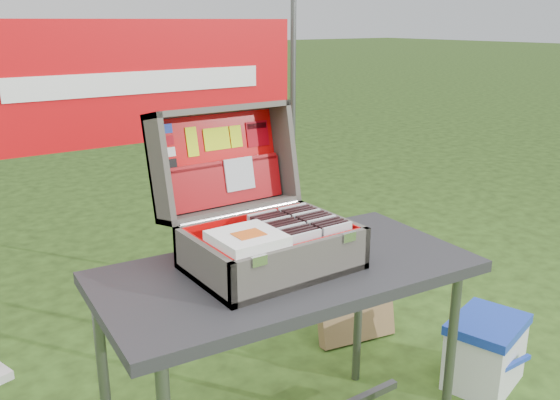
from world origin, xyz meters
TOP-DOWN VIEW (x-y plane):
  - table at (0.02, -0.01)m, footprint 1.30×0.72m
  - table_top at (0.02, -0.01)m, footprint 1.30×0.72m
  - table_leg_fr at (0.59, -0.27)m, footprint 0.04×0.04m
  - table_leg_bl at (-0.55, 0.24)m, footprint 0.04×0.04m
  - table_leg_br at (0.59, 0.24)m, footprint 0.04×0.04m
  - suitcase at (-0.03, 0.07)m, footprint 0.53×0.54m
  - suitcase_base_bottom at (-0.03, 0.01)m, footprint 0.53×0.38m
  - suitcase_base_wall_front at (-0.03, -0.17)m, footprint 0.53×0.02m
  - suitcase_base_wall_back at (-0.03, 0.18)m, footprint 0.53×0.02m
  - suitcase_base_wall_left at (-0.28, 0.01)m, footprint 0.02×0.38m
  - suitcase_base_wall_right at (0.22, 0.01)m, footprint 0.02×0.38m
  - suitcase_liner_floor at (-0.03, 0.01)m, footprint 0.48×0.33m
  - suitcase_latch_left at (-0.20, -0.18)m, footprint 0.05×0.01m
  - suitcase_latch_right at (0.14, -0.18)m, footprint 0.05×0.01m
  - suitcase_hinge at (-0.03, 0.19)m, footprint 0.47×0.02m
  - suitcase_lid_back at (-0.03, 0.36)m, footprint 0.53×0.09m
  - suitcase_lid_rim_far at (-0.03, 0.34)m, footprint 0.53×0.14m
  - suitcase_lid_rim_near at (-0.03, 0.27)m, footprint 0.53×0.14m
  - suitcase_lid_rim_left at (-0.28, 0.30)m, footprint 0.02×0.21m
  - suitcase_lid_rim_right at (0.22, 0.30)m, footprint 0.02×0.21m
  - suitcase_lid_liner at (-0.03, 0.35)m, footprint 0.48×0.07m
  - suitcase_liner_wall_front at (-0.03, -0.16)m, footprint 0.48×0.01m
  - suitcase_liner_wall_back at (-0.03, 0.17)m, footprint 0.48×0.01m
  - suitcase_liner_wall_left at (-0.27, 0.01)m, footprint 0.01×0.33m
  - suitcase_liner_wall_right at (0.21, 0.01)m, footprint 0.01×0.33m
  - suitcase_lid_pocket at (-0.03, 0.31)m, footprint 0.46×0.06m
  - suitcase_pocket_edge at (-0.03, 0.32)m, footprint 0.45×0.02m
  - suitcase_pocket_cd at (0.03, 0.30)m, footprint 0.12×0.03m
  - lid_sticker_cc_a at (-0.22, 0.37)m, footprint 0.05×0.01m
  - lid_sticker_cc_b at (-0.22, 0.36)m, footprint 0.05×0.01m
  - lid_sticker_cc_c at (-0.22, 0.35)m, footprint 0.05×0.01m
  - lid_sticker_cc_d at (-0.22, 0.34)m, footprint 0.05×0.01m
  - lid_card_neon_tall at (-0.13, 0.36)m, footprint 0.04×0.02m
  - lid_card_neon_main at (-0.03, 0.36)m, footprint 0.10×0.02m
  - lid_card_neon_small at (0.05, 0.36)m, footprint 0.05×0.02m
  - lid_sticker_band at (0.14, 0.36)m, footprint 0.09×0.02m
  - lid_sticker_band_bar at (0.14, 0.36)m, footprint 0.08×0.01m
  - cd_left_0 at (0.00, -0.14)m, footprint 0.12×0.01m
  - cd_left_1 at (0.00, -0.11)m, footprint 0.12×0.01m
  - cd_left_2 at (0.00, -0.09)m, footprint 0.12×0.01m
  - cd_left_3 at (0.00, -0.07)m, footprint 0.12×0.01m
  - cd_left_4 at (0.00, -0.05)m, footprint 0.12×0.01m
  - cd_left_5 at (0.00, -0.03)m, footprint 0.12×0.01m
  - cd_left_6 at (0.00, -0.01)m, footprint 0.12×0.01m
  - cd_left_7 at (0.00, 0.01)m, footprint 0.12×0.01m
  - cd_left_8 at (0.00, 0.03)m, footprint 0.12×0.01m
  - cd_left_9 at (0.00, 0.05)m, footprint 0.12×0.01m
  - cd_left_10 at (0.00, 0.07)m, footprint 0.12×0.01m
  - cd_left_11 at (0.00, 0.09)m, footprint 0.12×0.01m
  - cd_left_12 at (0.00, 0.11)m, footprint 0.12×0.01m
  - cd_right_0 at (0.13, -0.14)m, footprint 0.12×0.01m
  - cd_right_1 at (0.13, -0.11)m, footprint 0.12×0.01m
  - cd_right_2 at (0.13, -0.09)m, footprint 0.12×0.01m
  - cd_right_3 at (0.13, -0.07)m, footprint 0.12×0.01m
  - cd_right_4 at (0.13, -0.05)m, footprint 0.12×0.01m
  - cd_right_5 at (0.13, -0.03)m, footprint 0.12×0.01m
  - cd_right_6 at (0.13, -0.01)m, footprint 0.12×0.01m
  - cd_right_7 at (0.13, 0.01)m, footprint 0.12×0.01m
  - cd_right_8 at (0.13, 0.03)m, footprint 0.12×0.01m
  - cd_right_9 at (0.13, 0.05)m, footprint 0.12×0.01m
  - cd_right_10 at (0.13, 0.07)m, footprint 0.12×0.01m
  - cd_right_11 at (0.13, 0.09)m, footprint 0.12×0.01m
  - cd_right_12 at (0.13, 0.11)m, footprint 0.12×0.01m
  - songbook_0 at (-0.16, -0.06)m, footprint 0.20×0.20m
  - songbook_1 at (-0.16, -0.06)m, footprint 0.20×0.20m
  - songbook_2 at (-0.16, -0.06)m, footprint 0.20×0.20m
  - songbook_3 at (-0.16, -0.06)m, footprint 0.20×0.20m
  - songbook_4 at (-0.16, -0.06)m, footprint 0.20×0.20m
  - songbook_5 at (-0.16, -0.06)m, footprint 0.20×0.20m
  - songbook_graphic at (-0.16, -0.07)m, footprint 0.09×0.07m
  - cooler at (1.03, -0.11)m, footprint 0.42×0.36m
  - cooler_body at (1.03, -0.11)m, footprint 0.40×0.34m
  - cooler_lid at (1.03, -0.11)m, footprint 0.42×0.36m
  - cooler_handle at (1.03, -0.26)m, footprint 0.21×0.02m
  - cardboard_box at (0.83, 0.52)m, footprint 0.43×0.22m
  - banner_post_right at (0.85, 1.10)m, footprint 0.03×0.03m
  - banner at (0.00, 1.09)m, footprint 1.60×0.02m
  - banner_text at (0.00, 1.08)m, footprint 1.20×0.00m

SIDE VIEW (x-z plane):
  - cooler_body at x=1.03m, z-range 0.00..0.27m
  - cooler at x=1.03m, z-range 0.00..0.32m
  - cooler_handle at x=1.03m, z-range 0.16..0.18m
  - cardboard_box at x=0.83m, z-range 0.00..0.44m
  - cooler_lid at x=1.03m, z-range 0.27..0.32m
  - table_leg_fr at x=0.59m, z-range 0.00..0.74m
  - table_leg_bl at x=-0.55m, z-range 0.00..0.74m
  - table_leg_br at x=0.59m, z-range 0.00..0.74m
  - table at x=0.02m, z-range 0.00..0.78m
  - table_top at x=0.02m, z-range 0.74..0.78m
  - suitcase_base_bottom at x=-0.03m, z-range 0.78..0.80m
  - suitcase_liner_floor at x=-0.03m, z-range 0.80..0.81m
  - banner_post_right at x=0.85m, z-range 0.00..1.70m
  - suitcase_base_wall_front at x=-0.03m, z-range 0.78..0.92m
  - suitcase_base_wall_back at x=-0.03m, z-range 0.78..0.92m
  - suitcase_base_wall_left at x=-0.28m, z-range 0.78..0.92m
  - suitcase_base_wall_right at x=0.22m, z-range 0.78..0.92m
  - suitcase_liner_wall_front at x=-0.03m, z-range 0.80..0.92m
  - suitcase_liner_wall_back at x=-0.03m, z-range 0.80..0.92m
  - suitcase_liner_wall_left at x=-0.27m, z-range 0.80..0.92m
  - suitcase_liner_wall_right at x=0.21m, z-range 0.80..0.92m
  - cd_left_0 at x=0.00m, z-range 0.81..0.94m
  - cd_left_1 at x=0.00m, z-range 0.81..0.94m
  - cd_left_2 at x=0.00m, z-range 0.81..0.94m
  - cd_left_3 at x=0.00m, z-range 0.81..0.94m
  - cd_left_4 at x=0.00m, z-range 0.81..0.94m
  - cd_left_5 at x=0.00m, z-range 0.81..0.94m
  - cd_left_6 at x=0.00m, z-range 0.81..0.94m
  - cd_left_7 at x=0.00m, z-range 0.81..0.94m
  - cd_left_8 at x=0.00m, z-range 0.81..0.94m
  - cd_left_9 at x=0.00m, z-range 0.81..0.94m
  - cd_left_10 at x=0.00m, z-range 0.81..0.94m
  - cd_left_11 at x=0.00m, z-range 0.81..0.94m
  - cd_left_12 at x=0.00m, z-range 0.81..0.94m
  - cd_right_0 at x=0.13m, z-range 0.81..0.94m
  - cd_right_1 at x=0.13m, z-range 0.81..0.94m
  - cd_right_2 at x=0.13m, z-range 0.81..0.94m
  - cd_right_3 at x=0.13m, z-range 0.81..0.94m
  - cd_right_4 at x=0.13m, z-range 0.81..0.94m
  - cd_right_5 at x=0.13m, z-range 0.81..0.94m
  - cd_right_6 at x=0.13m, z-range 0.81..0.94m
  - cd_right_7 at x=0.13m, z-range 0.81..0.94m
  - cd_right_8 at x=0.13m, z-range 0.81..0.94m
  - cd_right_9 at x=0.13m, z-range 0.81..0.94m
  - cd_right_10 at x=0.13m, z-range 0.81..0.94m
  - cd_right_11 at x=0.13m, z-range 0.81..0.94m
  - cd_right_12 at x=0.13m, z-range 0.81..0.94m
  - suitcase_latch_left at x=-0.20m, z-range 0.90..0.93m
  - suitcase_latch_right at x=0.14m, z-range 0.90..0.93m
  - suitcase_lid_rim_near at x=-0.03m, z-range 0.90..0.94m
  - suitcase_hinge at x=-0.03m, z-range 0.92..0.93m
  - songbook_0 at x=-0.16m, z-range 0.92..0.93m
  - songbook_1 at x=-0.16m, z-range 0.93..0.93m
  - songbook_2 at x=-0.16m, z-range 0.93..0.94m
  - songbook_3 at x=-0.16m, z-range 0.94..0.94m
  - songbook_4 at x=-0.16m, z-range 0.94..0.95m
  - songbook_5 at x=-0.16m, z-range 0.95..0.95m
  - songbook_graphic at x=-0.16m, z-range 0.95..0.96m
  - suitcase_lid_pocket at x=-0.03m, z-range 0.93..1.08m
  - suitcase at x=-0.03m, z-range 0.78..1.28m
  - suitcase_pocket_cd at x=0.03m, z-range 0.98..1.09m
  - suitcase_pocket_edge at x=-0.03m, z-range 1.07..1.09m
  - suitcase_lid_back at x=-0.03m, z-range 0.90..1.27m
  - suitcase_lid_liner at x=-0.03m, z-range 0.92..1.25m
  - suitcase_lid_rim_left at x=-0.28m, z-range 0.90..1.29m
  - suitcase_lid_rim_right at x=0.22m, z-range 0.90..1.29m
  - lid_sticker_cc_d at x=-0.22m, z-range 1.08..1.11m
  - lid_sticker_cc_c at x=-0.22m, z-range 1.12..1.15m
  - lid_card_neon_tall at x=-0.13m, z-range 1.11..1.21m
  - lid_card_neon_main at x=-0.03m, z-range 1.12..1.20m
  - lid_card_neon_small at x=0.05m, z-range 1.12..1.20m
  - lid_sticker_band at x=0.14m, z-range 1.11..1.21m
  - lid_sticker_cc_b at x=-0.22m, z-range 1.16..1.19m
  - lid_sticker_band_bar at x=0.14m, z-range 1.18..1.20m
  - lid_sticker_cc_a at x=-0.22m, z-range 1.20..1.23m
  - suitcase_lid_rim_far at x=-0.03m, z-range 1.24..1.29m
  - banner at x=0.00m, z-range 1.02..1.58m
  - banner_text at x=0.00m, z-range 1.25..1.35m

